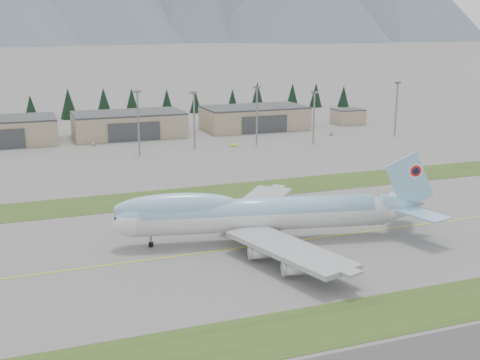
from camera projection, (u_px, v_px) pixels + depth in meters
name	position (u px, v px, depth m)	size (l,w,h in m)	color
ground	(311.00, 239.00, 136.85)	(7000.00, 7000.00, 0.00)	#5E5E5C
grass_strip_near	(412.00, 310.00, 102.25)	(400.00, 14.00, 0.08)	#334C1B
grass_strip_far	(242.00, 191.00, 177.83)	(400.00, 18.00, 0.08)	#334C1B
taxiway_line_main	(311.00, 239.00, 136.85)	(400.00, 0.40, 0.02)	yellow
boeing_747_freighter	(260.00, 214.00, 133.96)	(74.48, 62.80, 19.53)	silver
hangar_center	(129.00, 124.00, 267.02)	(48.00, 26.60, 10.80)	gray
hangar_right	(254.00, 118.00, 287.06)	(48.00, 26.60, 10.80)	gray
control_shed	(348.00, 116.00, 302.42)	(14.00, 12.00, 7.60)	gray
floodlight_masts	(265.00, 105.00, 245.23)	(120.17, 8.37, 24.25)	slate
service_vehicle_a	(93.00, 145.00, 247.72)	(1.26, 3.12, 1.06)	silver
service_vehicle_b	(234.00, 146.00, 245.34)	(1.09, 3.10, 1.02)	yellow
service_vehicle_c	(331.00, 135.00, 272.01)	(1.70, 4.18, 1.21)	#AAABAF
conifer_belt	(146.00, 102.00, 330.39)	(260.95, 15.04, 16.35)	black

